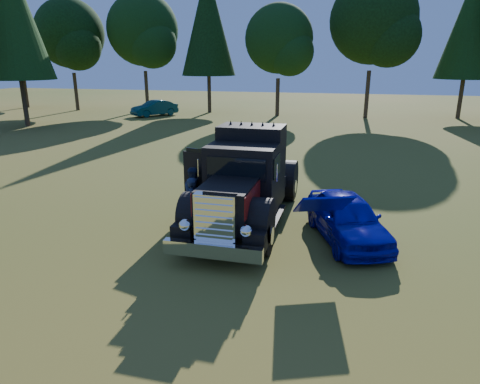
% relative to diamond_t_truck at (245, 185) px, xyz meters
% --- Properties ---
extents(ground, '(120.00, 120.00, 0.00)m').
position_rel_diamond_t_truck_xyz_m(ground, '(0.32, -1.74, -1.28)').
color(ground, '#3B5117').
rests_on(ground, ground).
extents(treeline, '(72.10, 24.77, 13.84)m').
position_rel_diamond_t_truck_xyz_m(treeline, '(1.77, 26.16, 6.53)').
color(treeline, '#2D2116').
rests_on(treeline, ground).
extents(diamond_t_truck, '(3.35, 7.16, 3.00)m').
position_rel_diamond_t_truck_xyz_m(diamond_t_truck, '(0.00, 0.00, 0.00)').
color(diamond_t_truck, black).
rests_on(diamond_t_truck, ground).
extents(hotrod_coupe, '(2.89, 4.37, 1.89)m').
position_rel_diamond_t_truck_xyz_m(hotrod_coupe, '(3.13, -0.53, -0.60)').
color(hotrod_coupe, '#082DBD').
rests_on(hotrod_coupe, ground).
extents(spectator_near, '(0.51, 0.66, 1.63)m').
position_rel_diamond_t_truck_xyz_m(spectator_near, '(-1.39, -0.82, -0.46)').
color(spectator_near, '#1B2141').
rests_on(spectator_near, ground).
extents(spectator_far, '(1.07, 1.10, 1.78)m').
position_rel_diamond_t_truck_xyz_m(spectator_far, '(-1.59, -0.19, -0.39)').
color(spectator_far, '#1E2247').
rests_on(spectator_far, ground).
extents(distant_teal_car, '(3.72, 4.41, 1.43)m').
position_rel_diamond_t_truck_xyz_m(distant_teal_car, '(-14.76, 24.77, -0.57)').
color(distant_teal_car, '#09333B').
rests_on(distant_teal_car, ground).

